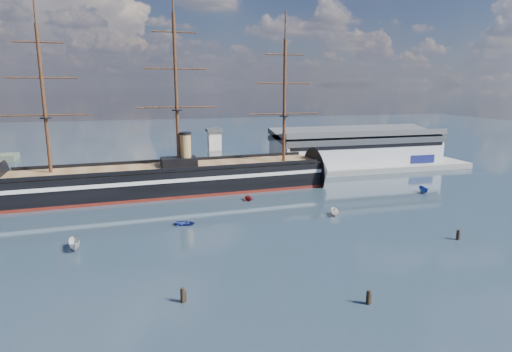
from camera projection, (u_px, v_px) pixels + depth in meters
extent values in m
plane|color=#293640|center=(227.00, 208.00, 108.89)|extent=(600.00, 600.00, 0.00)
cube|color=slate|center=(234.00, 177.00, 145.43)|extent=(180.00, 18.00, 2.00)
cube|color=#B7BABC|center=(356.00, 149.00, 160.45)|extent=(62.00, 20.00, 10.00)
cube|color=#3F4247|center=(357.00, 135.00, 159.29)|extent=(63.00, 21.00, 2.00)
cube|color=silver|center=(215.00, 153.00, 138.88)|extent=(4.00, 4.00, 14.00)
cube|color=#3F4247|center=(214.00, 130.00, 137.32)|extent=(5.00, 5.00, 1.00)
cube|color=black|center=(173.00, 179.00, 123.76)|extent=(88.76, 20.89, 7.00)
cube|color=silver|center=(172.00, 175.00, 123.51)|extent=(90.77, 21.24, 1.00)
cube|color=maroon|center=(173.00, 191.00, 124.52)|extent=(90.76, 21.20, 0.90)
cone|color=black|center=(320.00, 172.00, 136.14)|extent=(11.86, 16.27, 15.68)
cube|color=brown|center=(172.00, 167.00, 123.02)|extent=(88.68, 19.61, 0.40)
cube|color=black|center=(179.00, 162.00, 123.25)|extent=(10.32, 6.55, 2.50)
cylinder|color=#A5804A|center=(185.00, 150.00, 123.05)|extent=(3.20, 3.20, 9.00)
cylinder|color=#381E0F|center=(44.00, 100.00, 110.54)|extent=(0.90, 0.90, 38.00)
cylinder|color=#381E0F|center=(176.00, 92.00, 119.13)|extent=(0.90, 0.90, 42.00)
cylinder|color=#381E0F|center=(284.00, 102.00, 128.23)|extent=(0.90, 0.90, 36.00)
imported|color=silver|center=(75.00, 250.00, 81.29)|extent=(6.57, 3.36, 2.51)
imported|color=navy|center=(185.00, 225.00, 95.66)|extent=(1.94, 3.10, 1.35)
imported|color=white|center=(335.00, 215.00, 102.67)|extent=(5.26, 3.15, 1.98)
imported|color=maroon|center=(248.00, 200.00, 116.04)|extent=(6.40, 4.46, 2.16)
imported|color=navy|center=(424.00, 193.00, 124.31)|extent=(5.66, 2.99, 2.15)
cylinder|color=black|center=(183.00, 302.00, 61.60)|extent=(0.64, 0.64, 2.89)
cylinder|color=black|center=(368.00, 304.00, 61.06)|extent=(0.64, 0.64, 2.81)
cylinder|color=black|center=(458.00, 240.00, 86.57)|extent=(0.64, 0.64, 2.78)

